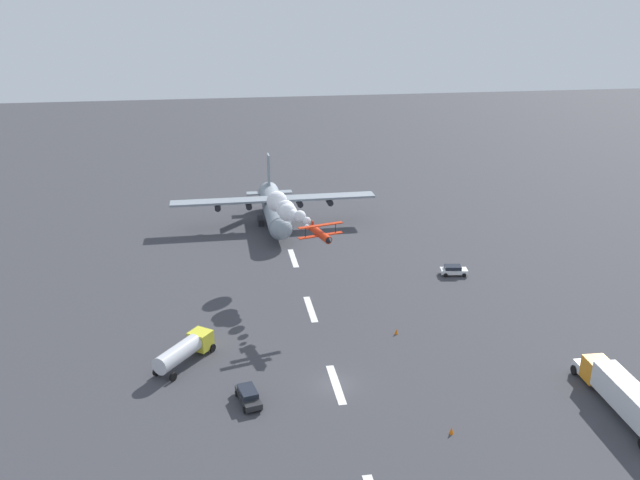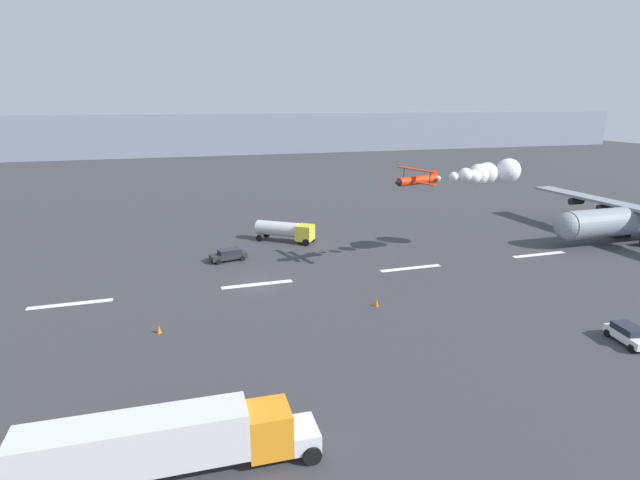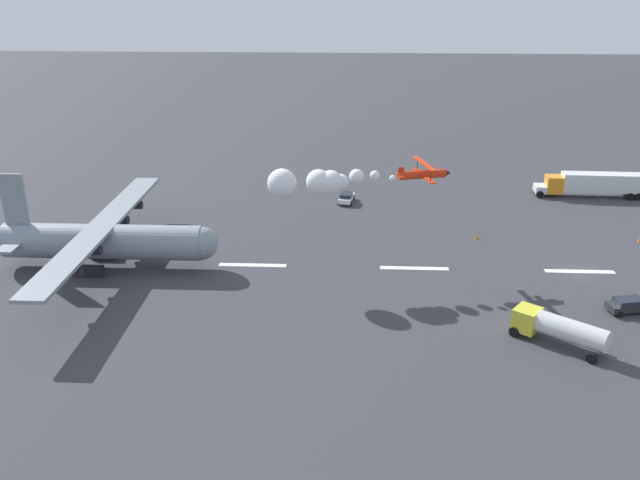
{
  "view_description": "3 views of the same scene",
  "coord_description": "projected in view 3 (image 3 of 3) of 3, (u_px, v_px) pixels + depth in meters",
  "views": [
    {
      "loc": [
        -62.74,
        12.06,
        40.64
      ],
      "look_at": [
        18.7,
        -1.26,
        10.17
      ],
      "focal_mm": 37.53,
      "sensor_mm": 36.0,
      "label": 1
    },
    {
      "loc": [
        -9.13,
        -52.5,
        19.61
      ],
      "look_at": [
        8.57,
        3.85,
        3.44
      ],
      "focal_mm": 28.17,
      "sensor_mm": 36.0,
      "label": 2
    },
    {
      "loc": [
        26.77,
        71.37,
        32.34
      ],
      "look_at": [
        30.14,
        0.0,
        3.36
      ],
      "focal_mm": 37.36,
      "sensor_mm": 36.0,
      "label": 3
    }
  ],
  "objects": [
    {
      "name": "traffic_cone_far",
      "position": [
        476.0,
        236.0,
        86.35
      ],
      "size": [
        0.44,
        0.44,
        0.75
      ],
      "primitive_type": "cone",
      "color": "orange",
      "rests_on": "ground"
    },
    {
      "name": "fuel_tanker_truck",
      "position": [
        558.0,
        328.0,
        61.38
      ],
      "size": [
        8.33,
        7.18,
        2.9
      ],
      "color": "yellow",
      "rests_on": "ground"
    },
    {
      "name": "runway_stripe_4",
      "position": [
        414.0,
        268.0,
        77.88
      ],
      "size": [
        8.0,
        0.9,
        0.01
      ],
      "primitive_type": "cube",
      "color": "white",
      "rests_on": "ground"
    },
    {
      "name": "traffic_cone_near",
      "position": [
        640.0,
        239.0,
        85.31
      ],
      "size": [
        0.44,
        0.44,
        0.75
      ],
      "primitive_type": "cone",
      "color": "orange",
      "rests_on": "ground"
    },
    {
      "name": "ground_plane",
      "position": [
        580.0,
        271.0,
        77.05
      ],
      "size": [
        440.0,
        440.0,
        0.0
      ],
      "primitive_type": "plane",
      "color": "#38383D",
      "rests_on": "ground"
    },
    {
      "name": "followme_car_yellow",
      "position": [
        346.0,
        197.0,
        99.65
      ],
      "size": [
        2.56,
        4.3,
        1.52
      ],
      "color": "white",
      "rests_on": "ground"
    },
    {
      "name": "semi_truck_orange",
      "position": [
        592.0,
        183.0,
        101.78
      ],
      "size": [
        15.92,
        3.35,
        3.7
      ],
      "color": "silver",
      "rests_on": "ground"
    },
    {
      "name": "cargo_transport_plane",
      "position": [
        112.0,
        240.0,
        76.86
      ],
      "size": [
        24.95,
        37.65,
        11.26
      ],
      "color": "gray",
      "rests_on": "ground"
    },
    {
      "name": "runway_stripe_3",
      "position": [
        580.0,
        271.0,
        77.05
      ],
      "size": [
        8.0,
        0.9,
        0.01
      ],
      "primitive_type": "cube",
      "color": "white",
      "rests_on": "ground"
    },
    {
      "name": "airport_staff_sedan",
      "position": [
        630.0,
        305.0,
        67.61
      ],
      "size": [
        4.86,
        2.78,
        1.52
      ],
      "color": "#262628",
      "rests_on": "ground"
    },
    {
      "name": "stunt_biplane_red",
      "position": [
        321.0,
        181.0,
        72.56
      ],
      "size": [
        20.47,
        8.81,
        3.18
      ],
      "color": "red"
    },
    {
      "name": "runway_stripe_5",
      "position": [
        253.0,
        265.0,
        78.71
      ],
      "size": [
        8.0,
        0.9,
        0.01
      ],
      "primitive_type": "cube",
      "color": "white",
      "rests_on": "ground"
    }
  ]
}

